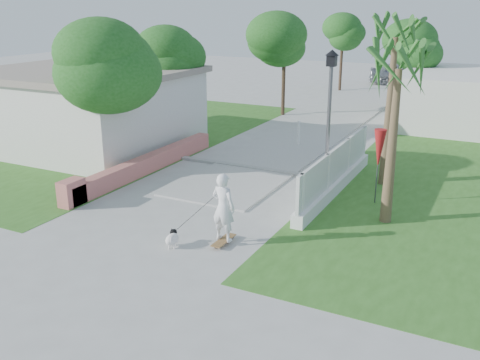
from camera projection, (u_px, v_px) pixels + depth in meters
The scene contains 22 objects.
ground at pixel (159, 227), 14.55m from camera, with size 90.00×90.00×0.00m, color #B7B7B2.
path_strip at pixel (356, 107), 31.49m from camera, with size 3.20×36.00×0.06m, color #B7B7B2.
curb at pixel (254, 168), 19.62m from camera, with size 6.50×0.25×0.10m, color #999993.
grass_left at pixel (134, 137), 24.33m from camera, with size 8.00×20.00×0.01m, color #346620.
grass_right at pixel (463, 181), 18.33m from camera, with size 8.00×20.00×0.01m, color #346620.
pink_wall at pixel (140, 167), 18.88m from camera, with size 0.45×8.20×0.80m.
house_left at pixel (83, 107), 22.56m from camera, with size 8.40×7.40×3.23m.
lattice_fence at pixel (336, 175), 17.16m from camera, with size 0.35×7.00×1.50m.
building_right at pixel (464, 98), 26.82m from camera, with size 6.00×8.00×2.60m, color silver.
street_lamp at pixel (329, 114), 17.21m from camera, with size 0.44×0.44×4.44m.
bollard at pixel (298, 132), 22.76m from camera, with size 0.14×0.14×1.09m.
patio_umbrella at pixel (379, 150), 15.78m from camera, with size 0.36×0.36×2.30m.
tree_left_near at pixel (95, 66), 17.81m from camera, with size 3.60×3.60×5.28m.
tree_left_mid at pixel (164, 60), 23.00m from camera, with size 3.20×3.20×4.85m.
tree_path_left at pixel (285, 43), 28.18m from camera, with size 3.40×3.40×5.23m.
tree_path_right at pixel (418, 48), 29.01m from camera, with size 3.00×3.00×4.79m.
tree_path_far at pixel (343, 34), 36.57m from camera, with size 3.20×3.20×5.17m.
palm_far at pixel (395, 48), 16.68m from camera, with size 1.80×1.80×5.30m.
palm_near at pixel (398, 79), 13.71m from camera, with size 1.80×1.80×4.70m.
skateboarder at pixel (210, 211), 13.30m from camera, with size 1.39×1.01×1.87m.
dog at pixel (172, 238), 13.32m from camera, with size 0.43×0.58×0.42m.
parked_car at pixel (404, 74), 39.64m from camera, with size 2.03×5.03×1.72m, color #B1B4B9.
Camera 1 is at (8.03, -10.98, 5.77)m, focal length 40.00 mm.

